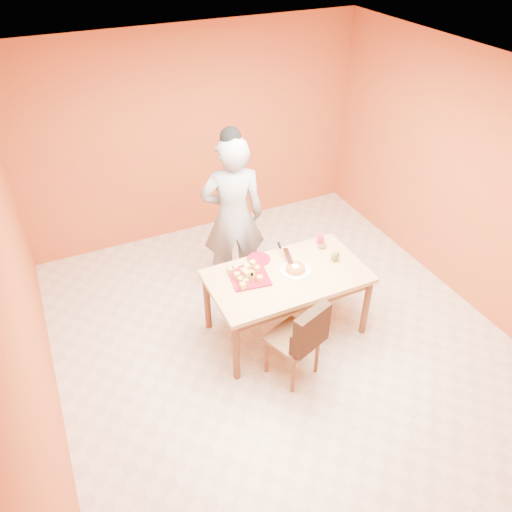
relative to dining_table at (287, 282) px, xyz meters
name	(u,v)px	position (x,y,z in m)	size (l,w,h in m)	color
floor	(281,340)	(-0.12, -0.13, -0.67)	(5.00, 5.00, 0.00)	silver
ceiling	(292,86)	(-0.12, -0.13, 2.03)	(5.00, 5.00, 0.00)	white
wall_back	(194,136)	(-0.12, 2.37, 0.68)	(4.50, 4.50, 0.00)	#CB4B2E
wall_left	(22,306)	(-2.37, -0.13, 0.68)	(5.00, 5.00, 0.00)	#CB4B2E
wall_right	(473,185)	(2.13, -0.13, 0.68)	(5.00, 5.00, 0.00)	#CB4B2E
dining_table	(287,282)	(0.00, 0.00, 0.00)	(1.60, 0.90, 0.76)	tan
dining_chair	(294,338)	(-0.22, -0.57, -0.18)	(0.56, 0.62, 0.94)	brown
pastry_pile	(249,272)	(-0.37, 0.12, 0.17)	(0.33, 0.33, 0.11)	#DCB25E
person	(233,217)	(-0.20, 0.93, 0.30)	(0.70, 0.46, 1.93)	gray
pastry_platter	(249,277)	(-0.37, 0.12, 0.11)	(0.37, 0.37, 0.02)	maroon
red_dinner_plate	(259,259)	(-0.16, 0.35, 0.10)	(0.25, 0.25, 0.01)	maroon
white_cake_plate	(295,270)	(0.10, 0.02, 0.10)	(0.31, 0.31, 0.01)	white
sponge_cake	(295,268)	(0.10, 0.02, 0.13)	(0.20, 0.20, 0.04)	orange
cake_server	(288,256)	(0.11, 0.20, 0.16)	(0.06, 0.29, 0.01)	silver
egg_ornament	(335,256)	(0.56, 0.00, 0.15)	(0.10, 0.08, 0.12)	olive
magenta_glass	(320,240)	(0.58, 0.33, 0.15)	(0.08, 0.08, 0.11)	#B41B52
checker_tin	(322,246)	(0.56, 0.26, 0.11)	(0.09, 0.09, 0.03)	#381E0F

